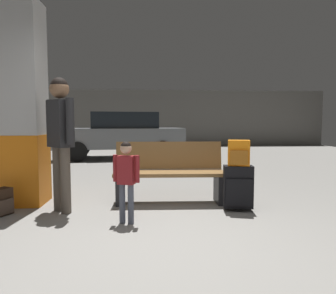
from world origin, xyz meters
The scene contains 10 objects.
ground_plane centered at (0.00, 4.00, -0.05)m, with size 18.00×18.00×0.10m, color gray.
garage_back_wall centered at (0.00, 12.86, 1.40)m, with size 18.00×0.12×2.80m, color slate.
structural_pillar centered at (-1.88, 1.77, 1.43)m, with size 0.57×0.57×2.87m.
bench centered at (0.21, 1.71, 0.44)m, with size 1.62×0.58×0.89m.
suitcase centered at (1.09, 1.19, 0.32)m, with size 0.40×0.28×0.60m.
backpack_bright centered at (1.09, 1.19, 0.77)m, with size 0.31×0.25×0.34m.
child centered at (-0.36, 0.76, 0.59)m, with size 0.31×0.23×0.96m.
adult centered at (-1.24, 1.30, 1.08)m, with size 0.44×0.47×1.75m.
backpack_dark_floor centered at (-1.97, 1.19, 0.17)m, with size 0.28×0.32×0.34m.
parked_car_far centered at (-0.98, 7.60, 0.81)m, with size 4.29×2.22×1.51m.
Camera 1 is at (-0.12, -2.81, 1.17)m, focal length 33.21 mm.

